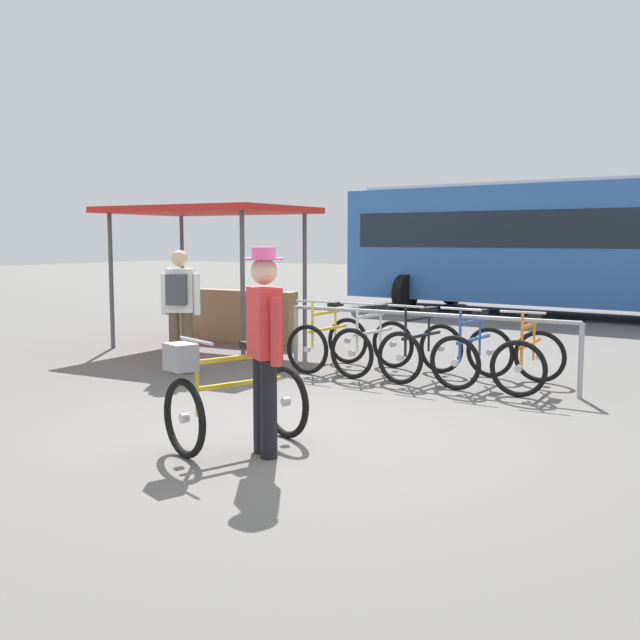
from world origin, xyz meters
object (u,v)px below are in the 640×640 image
racked_bike_black (421,350)px  featured_bicycle (228,398)px  racked_bike_white (373,346)px  pedestrian_with_backpack (180,304)px  racked_bike_blue (473,354)px  bus_distant (554,241)px  market_stall (221,262)px  racked_bike_orange (530,359)px  racked_bike_yellow (328,342)px  person_with_featured_bike (265,342)px

racked_bike_black → featured_bicycle: bearing=-90.5°
racked_bike_white → featured_bicycle: (0.66, -3.90, 0.08)m
racked_bike_black → pedestrian_with_backpack: pedestrian_with_backpack is taller
racked_bike_blue → racked_bike_white: bearing=179.8°
racked_bike_black → bus_distant: 9.24m
racked_bike_white → market_stall: market_stall is taller
racked_bike_black → racked_bike_orange: 1.40m
pedestrian_with_backpack → racked_bike_yellow: bearing=43.4°
racked_bike_yellow → featured_bicycle: 4.13m
featured_bicycle → market_stall: market_stall is taller
racked_bike_white → pedestrian_with_backpack: pedestrian_with_backpack is taller
racked_bike_white → featured_bicycle: same height
racked_bike_black → market_stall: bearing=165.0°
racked_bike_orange → racked_bike_yellow: bearing=179.8°
person_with_featured_bike → market_stall: (-4.52, 5.01, 0.45)m
racked_bike_blue → racked_bike_orange: bearing=-0.2°
racked_bike_blue → market_stall: market_stall is taller
racked_bike_black → racked_bike_yellow: bearing=179.8°
racked_bike_black → market_stall: 4.45m
racked_bike_yellow → featured_bicycle: (1.36, -3.90, 0.08)m
pedestrian_with_backpack → market_stall: size_ratio=0.51×
racked_bike_white → racked_bike_orange: size_ratio=1.00×
racked_bike_white → pedestrian_with_backpack: bearing=-147.5°
racked_bike_blue → featured_bicycle: size_ratio=0.92×
person_with_featured_bike → market_stall: bearing=132.1°
racked_bike_orange → person_with_featured_bike: 4.06m
racked_bike_yellow → racked_bike_black: (1.40, -0.01, 0.00)m
racked_bike_white → racked_bike_blue: size_ratio=0.99×
racked_bike_blue → featured_bicycle: 3.96m
racked_bike_black → racked_bike_blue: size_ratio=1.02×
racked_bike_blue → person_with_featured_bike: (-0.36, -3.88, 0.58)m
racked_bike_orange → market_stall: 5.79m
racked_bike_black → racked_bike_blue: same height
pedestrian_with_backpack → bus_distant: bearing=78.6°
bus_distant → racked_bike_yellow: bearing=-94.1°
bus_distant → racked_bike_white: bearing=-89.7°
featured_bicycle → person_with_featured_bike: (0.38, 0.01, 0.50)m
featured_bicycle → bus_distant: (-0.71, 13.00, 1.30)m
racked_bike_blue → person_with_featured_bike: size_ratio=0.67×
market_stall → pedestrian_with_backpack: bearing=-62.1°
racked_bike_black → featured_bicycle: size_ratio=0.94×
racked_bike_orange → racked_bike_black: bearing=179.8°
racked_bike_blue → racked_bike_orange: 0.70m
racked_bike_orange → bus_distant: bus_distant is taller
pedestrian_with_backpack → bus_distant: size_ratio=0.16×
racked_bike_blue → market_stall: 5.11m
racked_bike_blue → pedestrian_with_backpack: 3.85m
racked_bike_black → person_with_featured_bike: 3.94m
featured_bicycle → pedestrian_with_backpack: 3.82m
racked_bike_yellow → pedestrian_with_backpack: size_ratio=0.69×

